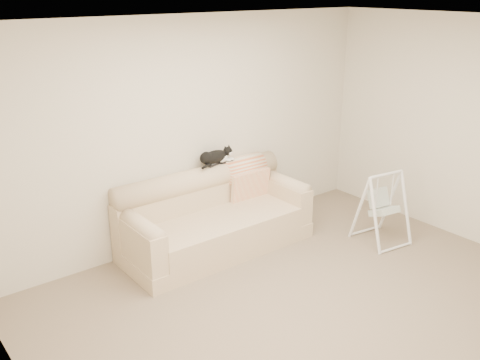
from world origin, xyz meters
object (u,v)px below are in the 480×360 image
at_px(tuxedo_cat, 215,157).
at_px(remote_b, 226,162).
at_px(sofa, 213,219).
at_px(baby_swing, 382,207).
at_px(remote_a, 214,164).

bearing_deg(tuxedo_cat, remote_b, -5.78).
xyz_separation_m(sofa, baby_swing, (1.66, -1.10, 0.08)).
distance_m(tuxedo_cat, baby_swing, 2.05).
bearing_deg(sofa, remote_a, 50.65).
distance_m(remote_a, remote_b, 0.17).
relative_size(remote_b, baby_swing, 0.20).
bearing_deg(remote_b, remote_a, 178.12).
bearing_deg(tuxedo_cat, remote_a, -160.03).
relative_size(tuxedo_cat, baby_swing, 0.58).
bearing_deg(remote_a, tuxedo_cat, 19.97).
height_order(sofa, baby_swing, sofa).
bearing_deg(tuxedo_cat, baby_swing, -42.99).
bearing_deg(baby_swing, remote_a, 137.70).
relative_size(remote_a, tuxedo_cat, 0.37).
height_order(remote_a, baby_swing, remote_a).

